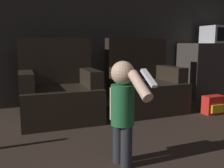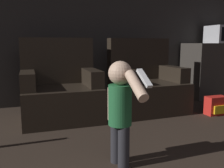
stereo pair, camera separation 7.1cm
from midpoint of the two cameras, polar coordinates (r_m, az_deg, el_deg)
name	(u,v)px [view 1 (the left image)]	position (r m, az deg, el deg)	size (l,w,h in m)	color
wall_back	(63,18)	(3.93, -11.77, 14.54)	(8.40, 0.05, 2.60)	#33302D
armchair_left	(59,92)	(3.14, -12.63, -1.78)	(0.93, 0.80, 1.00)	black
armchair_right	(144,86)	(3.51, 6.71, -0.47)	(0.93, 0.79, 1.00)	black
person_toddler	(123,105)	(1.85, 1.45, -4.84)	(0.18, 0.55, 0.80)	#28282D
toy_backpack	(213,105)	(3.57, 21.63, -4.47)	(0.27, 0.17, 0.24)	red
kitchen_counter	(211,70)	(4.79, 21.28, 3.09)	(1.09, 0.56, 0.93)	#38332D
microwave	(219,35)	(4.85, 22.88, 10.35)	(0.54, 0.40, 0.30)	#B7B7BC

